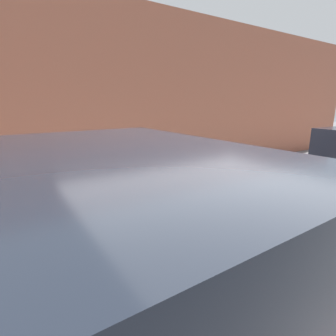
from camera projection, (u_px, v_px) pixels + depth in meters
ground_plane at (226, 317)px, 2.60m from camera, size 60.00×60.00×0.00m
sidewalk at (131, 227)px, 4.37m from camera, size 24.00×2.80×0.10m
building_facade at (76, 94)px, 6.12m from camera, size 24.00×0.30×4.52m
parking_meter at (168, 179)px, 3.27m from camera, size 0.21×0.15×1.47m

